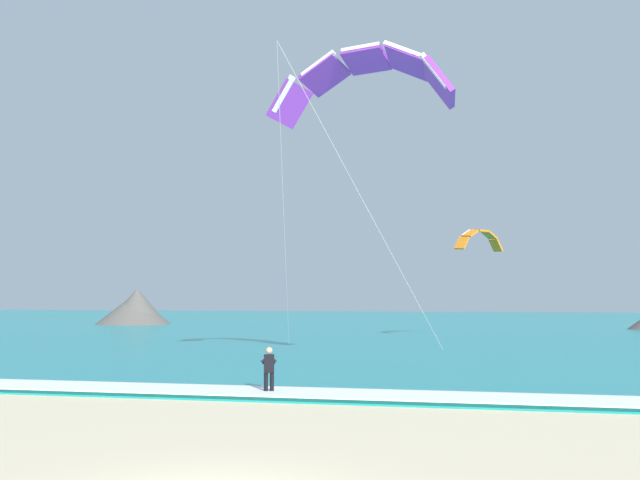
% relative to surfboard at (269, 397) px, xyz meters
% --- Properties ---
extents(sea, '(200.00, 120.00, 0.20)m').
position_rel_surfboard_xyz_m(sea, '(2.15, 59.01, 0.07)').
color(sea, teal).
rests_on(sea, ground).
extents(surf_foam, '(200.00, 2.37, 0.04)m').
position_rel_surfboard_xyz_m(surf_foam, '(2.15, 0.01, 0.19)').
color(surf_foam, white).
rests_on(surf_foam, sea).
extents(surfboard, '(0.84, 1.47, 0.09)m').
position_rel_surfboard_xyz_m(surfboard, '(0.00, 0.00, 0.00)').
color(surfboard, yellow).
rests_on(surfboard, ground).
extents(kitesurfer, '(0.63, 0.62, 1.69)m').
position_rel_surfboard_xyz_m(kitesurfer, '(-0.01, 0.02, 0.91)').
color(kitesurfer, black).
rests_on(kitesurfer, ground).
extents(kite_primary, '(8.71, 9.06, 13.39)m').
position_rel_surfboard_xyz_m(kite_primary, '(2.14, 7.66, 13.23)').
color(kite_primary, purple).
extents(kite_distant, '(3.63, 4.04, 1.63)m').
position_rel_surfboard_xyz_m(kite_distant, '(7.65, 29.79, 7.67)').
color(kite_distant, orange).
extents(headland_left, '(9.05, 11.51, 4.24)m').
position_rel_surfboard_xyz_m(headland_left, '(-30.57, 51.97, 1.79)').
color(headland_left, '#665B51').
rests_on(headland_left, ground).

